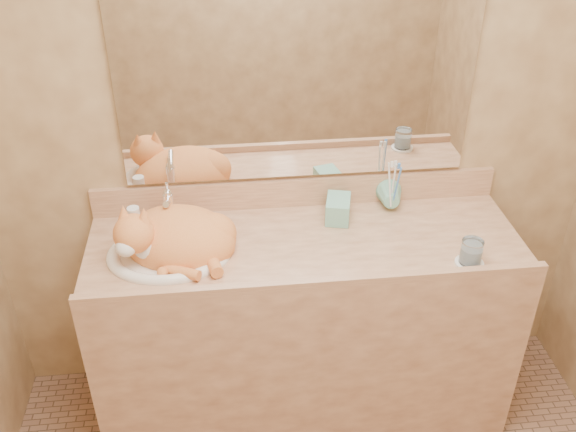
{
  "coord_description": "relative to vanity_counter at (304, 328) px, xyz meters",
  "views": [
    {
      "loc": [
        -0.28,
        -1.19,
        2.21
      ],
      "look_at": [
        -0.07,
        0.7,
        0.98
      ],
      "focal_mm": 40.0,
      "sensor_mm": 36.0,
      "label": 1
    }
  ],
  "objects": [
    {
      "name": "faucet",
      "position": [
        -0.49,
        0.15,
        0.52
      ],
      "size": [
        0.05,
        0.13,
        0.18
      ],
      "primitive_type": null,
      "rotation": [
        0.0,
        0.0,
        -0.04
      ],
      "color": "white",
      "rests_on": "vanity_counter"
    },
    {
      "name": "water_glass",
      "position": [
        0.55,
        -0.2,
        0.48
      ],
      "size": [
        0.08,
        0.08,
        0.09
      ],
      "primitive_type": "cylinder",
      "color": "silver",
      "rests_on": "saucer"
    },
    {
      "name": "lotion_bottle",
      "position": [
        -0.62,
        0.14,
        0.48
      ],
      "size": [
        0.05,
        0.05,
        0.11
      ],
      "primitive_type": "cylinder",
      "color": "white",
      "rests_on": "vanity_counter"
    },
    {
      "name": "toothbrush_cup",
      "position": [
        0.36,
        0.16,
        0.47
      ],
      "size": [
        0.11,
        0.11,
        0.1
      ],
      "primitive_type": "imported",
      "rotation": [
        0.0,
        0.0,
        -0.1
      ],
      "color": "#74B9A2",
      "rests_on": "vanity_counter"
    },
    {
      "name": "mirror",
      "position": [
        0.0,
        0.26,
        0.97
      ],
      "size": [
        1.3,
        0.02,
        0.8
      ],
      "primitive_type": "cube",
      "color": "white",
      "rests_on": "wall_back"
    },
    {
      "name": "saucer",
      "position": [
        0.55,
        -0.2,
        0.43
      ],
      "size": [
        0.1,
        0.1,
        0.01
      ],
      "primitive_type": "cylinder",
      "color": "white",
      "rests_on": "vanity_counter"
    },
    {
      "name": "vanity_counter",
      "position": [
        0.0,
        0.0,
        0.0
      ],
      "size": [
        1.6,
        0.55,
        0.85
      ],
      "primitive_type": null,
      "color": "#956142",
      "rests_on": "floor"
    },
    {
      "name": "cat",
      "position": [
        -0.48,
        -0.0,
        0.49
      ],
      "size": [
        0.5,
        0.45,
        0.23
      ],
      "primitive_type": null,
      "rotation": [
        0.0,
        0.0,
        -0.3
      ],
      "color": "orange",
      "rests_on": "sink_basin"
    },
    {
      "name": "soap_dispenser",
      "position": [
        0.13,
        0.08,
        0.53
      ],
      "size": [
        0.11,
        0.11,
        0.2
      ],
      "primitive_type": "imported",
      "rotation": [
        0.0,
        0.0,
        -0.24
      ],
      "color": "#74B9A2",
      "rests_on": "vanity_counter"
    },
    {
      "name": "toothbrushes",
      "position": [
        0.36,
        0.16,
        0.56
      ],
      "size": [
        0.04,
        0.04,
        0.23
      ],
      "primitive_type": null,
      "color": "white",
      "rests_on": "toothbrush_cup"
    },
    {
      "name": "wall_back",
      "position": [
        0.0,
        0.28,
        0.82
      ],
      "size": [
        2.4,
        0.02,
        2.5
      ],
      "primitive_type": "cube",
      "color": "olive",
      "rests_on": "ground"
    },
    {
      "name": "sink_basin",
      "position": [
        -0.49,
        -0.02,
        0.49
      ],
      "size": [
        0.51,
        0.46,
        0.14
      ],
      "primitive_type": null,
      "rotation": [
        0.0,
        0.0,
        0.26
      ],
      "color": "white",
      "rests_on": "vanity_counter"
    }
  ]
}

